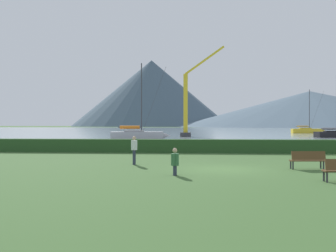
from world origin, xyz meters
TOP-DOWN VIEW (x-y plane):
  - ground_plane at (0.00, 0.00)m, footprint 1000.00×1000.00m
  - harbor_water at (0.00, 137.00)m, footprint 320.00×246.00m
  - hedge_line at (0.00, 11.00)m, footprint 80.00×1.20m
  - sailboat_slip_0 at (-10.03, 34.79)m, footprint 9.25×3.84m
  - sailboat_slip_1 at (23.56, 47.29)m, footprint 7.61×3.26m
  - sailboat_slip_5 at (28.40, 78.09)m, footprint 8.90×2.81m
  - park_bench_near_path at (4.30, 0.33)m, footprint 1.79×0.63m
  - person_seated_viewer at (-2.46, -2.35)m, footprint 0.36×0.57m
  - person_standing_walker at (-5.05, 1.85)m, footprint 0.36×0.57m
  - dock_crane at (-2.79, 49.41)m, footprint 8.34×2.00m
  - distant_hill_west_ridge at (113.41, 345.39)m, footprint 267.70×267.70m
  - distant_hill_east_ridge at (-53.00, 413.08)m, footprint 190.57×190.57m

SIDE VIEW (x-z plane):
  - ground_plane at x=0.00m, z-range 0.00..0.00m
  - harbor_water at x=0.00m, z-range 0.00..0.00m
  - park_bench_near_path at x=4.30m, z-range 0.06..1.01m
  - hedge_line at x=0.00m, z-range 0.00..1.09m
  - sailboat_slip_1 at x=23.56m, z-range -4.95..6.23m
  - person_seated_viewer at x=-2.46m, z-range 0.06..1.31m
  - sailboat_slip_5 at x=28.40m, z-range -5.04..6.53m
  - sailboat_slip_0 at x=-10.03m, z-range -5.05..6.57m
  - person_standing_walker at x=-5.05m, z-range 0.15..1.80m
  - dock_crane at x=-2.79m, z-range -3.09..14.15m
  - distant_hill_west_ridge at x=113.41m, z-range 0.00..35.49m
  - distant_hill_east_ridge at x=-53.00m, z-range 0.00..80.49m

